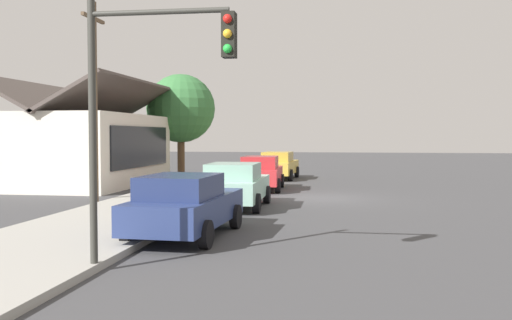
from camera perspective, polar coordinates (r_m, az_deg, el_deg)
ground_plane at (r=23.29m, az=6.18°, el=-3.82°), size 120.00×120.00×0.00m
sidewalk_curb at (r=24.19m, az=-7.22°, el=-3.39°), size 60.00×4.20×0.16m
car_navy at (r=14.46m, az=-7.09°, el=-4.47°), size 4.72×2.25×1.59m
car_seafoam at (r=20.03m, az=-2.10°, el=-2.50°), size 4.47×2.14×1.59m
car_cherry at (r=26.38m, az=0.48°, el=-1.28°), size 4.40×2.12×1.59m
car_mustard at (r=32.97m, az=2.26°, el=-0.51°), size 4.57×2.12×1.59m
storefront_building at (r=30.23m, az=-16.75°, el=1.23°), size 10.19×6.30×5.31m
shade_tree at (r=35.03m, az=-7.52°, el=5.10°), size 4.15×4.15×6.25m
traffic_light_main at (r=10.68m, az=-10.89°, el=7.40°), size 0.37×2.79×5.20m
utility_pole_wooden at (r=22.24m, az=-15.87°, el=5.94°), size 1.80×0.24×7.50m
fire_hydrant_red at (r=22.73m, az=-4.59°, el=-2.71°), size 0.22×0.22×0.71m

